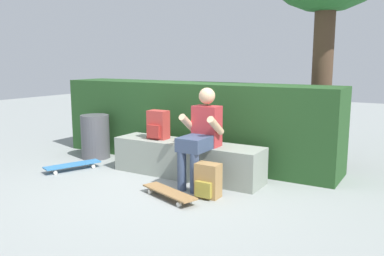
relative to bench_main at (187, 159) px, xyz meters
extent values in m
plane|color=gray|center=(0.00, -0.37, -0.24)|extent=(24.00, 24.00, 0.00)
cube|color=gray|center=(0.00, 0.00, 0.00)|extent=(2.14, 0.50, 0.48)
cube|color=#B73338|center=(0.35, -0.07, 0.50)|extent=(0.34, 0.22, 0.52)
sphere|color=#D8AD84|center=(0.35, -0.07, 0.88)|extent=(0.21, 0.21, 0.21)
cube|color=#384766|center=(0.35, -0.38, 0.32)|extent=(0.32, 0.40, 0.17)
cylinder|color=#384766|center=(0.26, -0.53, 0.00)|extent=(0.11, 0.11, 0.48)
cylinder|color=#384766|center=(0.44, -0.53, 0.00)|extent=(0.11, 0.11, 0.48)
cylinder|color=#D8AD84|center=(0.15, -0.21, 0.54)|extent=(0.09, 0.33, 0.27)
cylinder|color=#D8AD84|center=(0.55, -0.21, 0.54)|extent=(0.09, 0.33, 0.27)
cube|color=olive|center=(0.30, -0.87, -0.16)|extent=(0.82, 0.45, 0.02)
cylinder|color=silver|center=(0.59, -0.89, -0.21)|extent=(0.06, 0.05, 0.05)
cylinder|color=silver|center=(0.54, -1.03, -0.21)|extent=(0.06, 0.05, 0.05)
cylinder|color=silver|center=(0.06, -0.71, -0.21)|extent=(0.06, 0.05, 0.05)
cylinder|color=silver|center=(0.01, -0.85, -0.21)|extent=(0.06, 0.05, 0.05)
cube|color=teal|center=(-1.58, -0.58, -0.16)|extent=(0.48, 0.82, 0.02)
cylinder|color=silver|center=(-1.55, -0.29, -0.21)|extent=(0.05, 0.06, 0.05)
cylinder|color=silver|center=(-1.41, -0.35, -0.21)|extent=(0.05, 0.06, 0.05)
cylinder|color=silver|center=(-1.75, -0.81, -0.21)|extent=(0.05, 0.06, 0.05)
cylinder|color=silver|center=(-1.62, -0.87, -0.21)|extent=(0.05, 0.06, 0.05)
cube|color=#B23833|center=(-0.47, 0.00, 0.44)|extent=(0.28, 0.18, 0.40)
cube|color=#A62C27|center=(-0.47, -0.11, 0.36)|extent=(0.20, 0.05, 0.18)
cube|color=#A37A47|center=(0.65, -0.58, -0.04)|extent=(0.28, 0.18, 0.40)
cube|color=olive|center=(0.65, -0.70, -0.12)|extent=(0.20, 0.05, 0.18)
cube|color=#224720|center=(-0.41, 0.84, 0.37)|extent=(4.55, 0.78, 1.23)
cylinder|color=#473323|center=(1.33, 1.77, 1.26)|extent=(0.31, 0.31, 3.00)
cylinder|color=#4C4C51|center=(-1.83, 0.14, 0.11)|extent=(0.45, 0.45, 0.70)
camera|label=1|loc=(2.78, -4.50, 1.33)|focal=37.40mm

